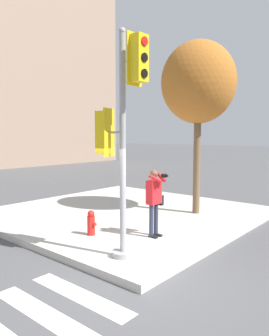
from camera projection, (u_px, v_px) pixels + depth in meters
ground_plane at (137, 277)px, 6.41m from camera, size 160.00×160.00×0.00m
sidewalk_corner at (124, 213)px, 11.31m from camera, size 8.00×8.00×0.18m
traffic_signal_pole at (122, 129)px, 6.75m from camera, size 0.54×1.22×4.76m
person_photographer at (155, 197)px, 8.35m from camera, size 0.58×0.54×1.73m
street_tree at (198, 83)px, 10.58m from camera, size 2.41×2.41×5.64m
fire_hydrant at (91, 223)px, 8.54m from camera, size 0.20×0.26×0.65m
building_right at (25, 51)px, 33.42m from camera, size 15.74×11.06×22.64m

